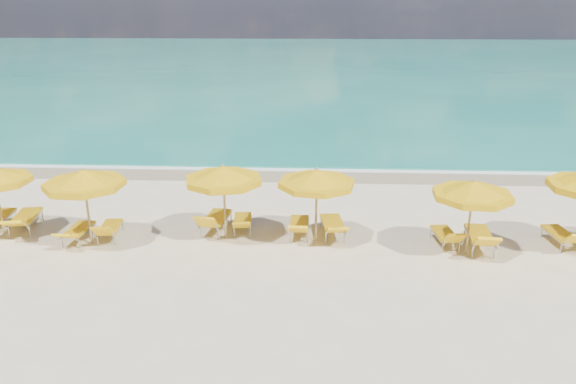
{
  "coord_description": "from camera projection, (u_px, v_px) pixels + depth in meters",
  "views": [
    {
      "loc": [
        0.82,
        -15.01,
        6.92
      ],
      "look_at": [
        0.0,
        1.5,
        1.2
      ],
      "focal_mm": 35.0,
      "sensor_mm": 36.0,
      "label": 1
    }
  ],
  "objects": [
    {
      "name": "ground_plane",
      "position": [
        285.0,
        247.0,
        16.47
      ],
      "size": [
        120.0,
        120.0,
        0.0
      ],
      "primitive_type": "plane",
      "color": "beige"
    },
    {
      "name": "umbrella_2",
      "position": [
        84.0,
        179.0,
        16.03
      ],
      "size": [
        2.94,
        2.94,
        2.37
      ],
      "rotation": [
        0.0,
        0.0,
        0.31
      ],
      "color": "tan",
      "rests_on": "ground"
    },
    {
      "name": "lounger_6_left",
      "position": [
        560.0,
        239.0,
        16.51
      ],
      "size": [
        0.75,
        1.75,
        0.8
      ],
      "rotation": [
        0.0,
        0.0,
        0.11
      ],
      "color": "#A5A8AD",
      "rests_on": "ground"
    },
    {
      "name": "wet_sand_band",
      "position": [
        295.0,
        173.0,
        23.45
      ],
      "size": [
        120.0,
        2.6,
        0.01
      ],
      "primitive_type": "cube",
      "color": "tan",
      "rests_on": "ground"
    },
    {
      "name": "ocean",
      "position": [
        309.0,
        65.0,
        61.77
      ],
      "size": [
        120.0,
        80.0,
        0.3
      ],
      "primitive_type": "cube",
      "color": "#157A65",
      "rests_on": "ground"
    },
    {
      "name": "lounger_4_right",
      "position": [
        333.0,
        229.0,
        17.17
      ],
      "size": [
        0.84,
        2.0,
        0.78
      ],
      "rotation": [
        0.0,
        0.0,
        0.11
      ],
      "color": "#A5A8AD",
      "rests_on": "ground"
    },
    {
      "name": "umbrella_4",
      "position": [
        317.0,
        179.0,
        16.26
      ],
      "size": [
        2.71,
        2.71,
        2.31
      ],
      "rotation": [
        0.0,
        0.0,
        0.21
      ],
      "color": "tan",
      "rests_on": "ground"
    },
    {
      "name": "lounger_3_right",
      "position": [
        243.0,
        225.0,
        17.55
      ],
      "size": [
        0.71,
        1.72,
        0.71
      ],
      "rotation": [
        0.0,
        0.0,
        0.1
      ],
      "color": "#A5A8AD",
      "rests_on": "ground"
    },
    {
      "name": "foam_line",
      "position": [
        296.0,
        168.0,
        24.21
      ],
      "size": [
        120.0,
        1.2,
        0.03
      ],
      "primitive_type": "cube",
      "color": "white",
      "rests_on": "ground"
    },
    {
      "name": "lounger_1_right",
      "position": [
        26.0,
        223.0,
        17.64
      ],
      "size": [
        0.98,
        2.13,
        0.8
      ],
      "rotation": [
        0.0,
        0.0,
        0.16
      ],
      "color": "#A5A8AD",
      "rests_on": "ground"
    },
    {
      "name": "lounger_5_right",
      "position": [
        479.0,
        241.0,
        16.28
      ],
      "size": [
        0.83,
        2.05,
        0.89
      ],
      "rotation": [
        0.0,
        0.0,
        -0.08
      ],
      "color": "#A5A8AD",
      "rests_on": "ground"
    },
    {
      "name": "umbrella_3",
      "position": [
        223.0,
        175.0,
        16.44
      ],
      "size": [
        2.67,
        2.67,
        2.35
      ],
      "rotation": [
        0.0,
        0.0,
        -0.16
      ],
      "color": "tan",
      "rests_on": "ground"
    },
    {
      "name": "whitecap_far",
      "position": [
        420.0,
        104.0,
        38.74
      ],
      "size": [
        18.0,
        0.3,
        0.05
      ],
      "primitive_type": "cube",
      "color": "white",
      "rests_on": "ground"
    },
    {
      "name": "lounger_5_left",
      "position": [
        445.0,
        239.0,
        16.53
      ],
      "size": [
        0.73,
        1.67,
        0.78
      ],
      "rotation": [
        0.0,
        0.0,
        0.11
      ],
      "color": "#A5A8AD",
      "rests_on": "ground"
    },
    {
      "name": "lounger_4_left",
      "position": [
        299.0,
        229.0,
        17.22
      ],
      "size": [
        0.6,
        1.77,
        0.76
      ],
      "rotation": [
        0.0,
        0.0,
        -0.0
      ],
      "color": "#A5A8AD",
      "rests_on": "ground"
    },
    {
      "name": "whitecap_near",
      "position": [
        199.0,
        123.0,
        32.79
      ],
      "size": [
        14.0,
        0.36,
        0.05
      ],
      "primitive_type": "cube",
      "color": "white",
      "rests_on": "ground"
    },
    {
      "name": "lounger_2_right",
      "position": [
        110.0,
        232.0,
        17.01
      ],
      "size": [
        0.73,
        1.68,
        0.77
      ],
      "rotation": [
        0.0,
        0.0,
        0.11
      ],
      "color": "#A5A8AD",
      "rests_on": "ground"
    },
    {
      "name": "umbrella_5",
      "position": [
        473.0,
        190.0,
        15.42
      ],
      "size": [
        2.82,
        2.82,
        2.26
      ],
      "rotation": [
        0.0,
        0.0,
        0.32
      ],
      "color": "tan",
      "rests_on": "ground"
    },
    {
      "name": "lounger_2_left",
      "position": [
        78.0,
        235.0,
        16.83
      ],
      "size": [
        0.62,
        1.75,
        0.68
      ],
      "rotation": [
        0.0,
        0.0,
        -0.04
      ],
      "color": "#A5A8AD",
      "rests_on": "ground"
    },
    {
      "name": "lounger_3_left",
      "position": [
        216.0,
        224.0,
        17.53
      ],
      "size": [
        0.91,
        2.01,
        0.94
      ],
      "rotation": [
        0.0,
        0.0,
        -0.14
      ],
      "color": "#A5A8AD",
      "rests_on": "ground"
    }
  ]
}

